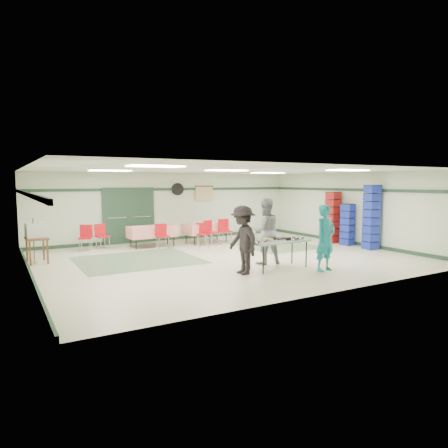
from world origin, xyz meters
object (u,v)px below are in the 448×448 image
broom (34,240)px  chair_b (202,232)px  dining_table_a (206,228)px  chair_c (224,228)px  volunteer_grey (265,231)px  office_printer (36,230)px  crate_stack_blue_b (372,217)px  crate_stack_red (333,217)px  dining_table_b (152,231)px  chair_loose_a (101,234)px  chair_a (210,230)px  chair_d (162,234)px  serving_table (279,242)px  printer_table (37,241)px  crate_stack_blue_a (348,225)px  volunteer_dark (243,240)px  volunteer_teal (325,238)px  chair_loose_b (86,235)px

broom → chair_b: bearing=-7.8°
dining_table_a → broom: (-6.17, -1.14, 0.10)m
chair_b → chair_c: 0.98m
volunteer_grey → office_printer: size_ratio=3.52×
broom → crate_stack_blue_b: bearing=-30.4°
volunteer_grey → crate_stack_red: crate_stack_red is taller
dining_table_b → broom: bearing=-165.8°
crate_stack_red → chair_loose_a: bearing=159.9°
volunteer_grey → chair_a: volunteer_grey is taller
office_printer → crate_stack_red: bearing=-14.4°
crate_stack_blue_b → office_printer: crate_stack_blue_b is taller
chair_a → chair_b: 0.34m
chair_d → broom: bearing=-166.6°
office_printer → chair_b: bearing=-1.8°
serving_table → office_printer: size_ratio=3.34×
chair_b → chair_d: (-1.56, 0.01, 0.03)m
crate_stack_red → printer_table: (-10.30, 1.40, -0.34)m
chair_d → crate_stack_blue_b: bearing=-25.4°
chair_loose_a → crate_stack_blue_a: (8.11, -3.72, 0.23)m
dining_table_b → crate_stack_blue_a: crate_stack_blue_a is taller
volunteer_dark → crate_stack_blue_b: 5.98m
crate_stack_red → printer_table: crate_stack_red is taller
chair_a → crate_stack_blue_b: 5.77m
volunteer_teal → volunteer_dark: volunteer_teal is taller
broom → crate_stack_blue_a: bearing=-24.9°
chair_loose_a → chair_loose_b: bearing=-174.8°
serving_table → printer_table: 6.94m
chair_b → office_printer: bearing=-159.0°
chair_c → crate_stack_blue_a: (3.73, -2.68, 0.20)m
dining_table_b → chair_c: chair_c is taller
volunteer_teal → dining_table_a: bearing=87.3°
chair_b → volunteer_teal: bearing=-64.4°
chair_c → office_printer: bearing=-169.1°
office_printer → serving_table: bearing=-43.0°
volunteer_grey → chair_c: (0.94, 3.92, -0.37)m
chair_c → chair_d: (-2.54, -0.01, -0.03)m
chair_a → chair_c: 0.64m
chair_b → crate_stack_blue_b: bearing=-22.0°
chair_c → crate_stack_blue_b: crate_stack_blue_b is taller
crate_stack_blue_a → volunteer_grey: bearing=-165.0°
crate_stack_blue_b → broom: bearing=163.1°
chair_loose_a → printer_table: chair_loose_a is taller
crate_stack_blue_b → printer_table: 10.80m
office_printer → dining_table_a: bearing=3.2°
chair_c → crate_stack_red: size_ratio=0.47×
chair_c → dining_table_b: bearing=175.1°
volunteer_dark → chair_b: (1.20, 4.67, -0.37)m
dining_table_b → office_printer: (-3.89, -1.02, 0.39)m
chair_a → chair_c: size_ratio=0.98×
serving_table → crate_stack_blue_b: 4.80m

